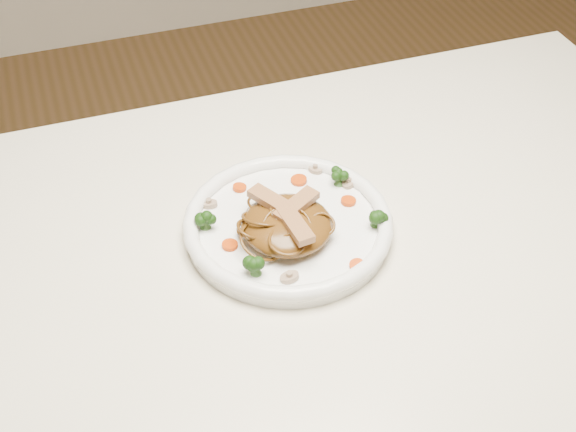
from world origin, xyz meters
name	(u,v)px	position (x,y,z in m)	size (l,w,h in m)	color
table	(318,314)	(0.00, 0.00, 0.65)	(1.20, 0.80, 0.75)	silver
plate	(288,229)	(-0.02, 0.06, 0.76)	(0.26, 0.26, 0.02)	white
noodle_mound	(287,225)	(-0.03, 0.04, 0.78)	(0.11, 0.11, 0.04)	#5A3511
chicken_a	(296,205)	(-0.01, 0.05, 0.80)	(0.07, 0.02, 0.01)	#A67B4E
chicken_b	(272,201)	(-0.04, 0.07, 0.80)	(0.07, 0.02, 0.01)	#A67B4E
chicken_c	(295,225)	(-0.03, 0.02, 0.80)	(0.07, 0.02, 0.01)	#A67B4E
broccoli_0	(339,175)	(0.07, 0.11, 0.78)	(0.03, 0.03, 0.03)	#163E0C
broccoli_1	(205,217)	(-0.12, 0.09, 0.78)	(0.03, 0.03, 0.03)	#163E0C
broccoli_2	(256,265)	(-0.08, -0.01, 0.78)	(0.02, 0.02, 0.03)	#163E0C
broccoli_3	(376,217)	(0.08, 0.02, 0.78)	(0.02, 0.02, 0.03)	#163E0C
carrot_0	(299,180)	(0.02, 0.13, 0.77)	(0.02, 0.02, 0.01)	#BA3206
carrot_1	(230,245)	(-0.10, 0.04, 0.77)	(0.02, 0.02, 0.01)	#BA3206
carrot_2	(348,201)	(0.07, 0.07, 0.77)	(0.02, 0.02, 0.01)	#BA3206
carrot_3	(240,188)	(-0.06, 0.15, 0.77)	(0.02, 0.02, 0.01)	#BA3206
carrot_4	(357,265)	(0.03, -0.04, 0.77)	(0.02, 0.02, 0.01)	#BA3206
mushroom_0	(289,277)	(-0.05, -0.03, 0.77)	(0.02, 0.02, 0.01)	tan
mushroom_1	(349,183)	(0.08, 0.11, 0.77)	(0.02, 0.02, 0.01)	tan
mushroom_2	(209,204)	(-0.11, 0.13, 0.77)	(0.02, 0.02, 0.01)	tan
mushroom_3	(315,170)	(0.05, 0.15, 0.77)	(0.02, 0.02, 0.01)	tan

